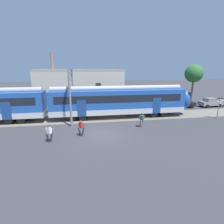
# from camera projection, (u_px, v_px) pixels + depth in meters

# --- Properties ---
(ground_plane) EXTENTS (160.00, 160.00, 0.00)m
(ground_plane) POSITION_uv_depth(u_px,v_px,m) (102.00, 134.00, 17.97)
(ground_plane) COLOR #38383D
(track_bed) EXTENTS (80.00, 4.40, 0.01)m
(track_bed) POSITION_uv_depth(u_px,v_px,m) (35.00, 121.00, 22.62)
(track_bed) COLOR slate
(track_bed) RESTS_ON ground
(commuter_train) EXTENTS (38.05, 3.07, 4.73)m
(commuter_train) POSITION_uv_depth(u_px,v_px,m) (54.00, 103.00, 22.47)
(commuter_train) COLOR silver
(commuter_train) RESTS_ON ground
(pedestrian_white) EXTENTS (0.67, 0.54, 1.67)m
(pedestrian_white) POSITION_uv_depth(u_px,v_px,m) (49.00, 132.00, 15.85)
(pedestrian_white) COLOR #28282D
(pedestrian_white) RESTS_ON ground
(pedestrian_red) EXTENTS (0.71, 0.51, 1.67)m
(pedestrian_red) POSITION_uv_depth(u_px,v_px,m) (81.00, 126.00, 17.27)
(pedestrian_red) COLOR #28282D
(pedestrian_red) RESTS_ON ground
(pedestrian_green) EXTENTS (0.67, 0.51, 1.67)m
(pedestrian_green) POSITION_uv_depth(u_px,v_px,m) (142.00, 119.00, 19.87)
(pedestrian_green) COLOR #6B6051
(pedestrian_green) RESTS_ON ground
(parked_car_black) EXTENTS (4.04, 1.83, 1.54)m
(parked_car_black) POSITION_uv_depth(u_px,v_px,m) (183.00, 103.00, 29.94)
(parked_car_black) COLOR black
(parked_car_black) RESTS_ON ground
(parked_car_grey) EXTENTS (4.07, 1.89, 1.54)m
(parked_car_grey) POSITION_uv_depth(u_px,v_px,m) (210.00, 102.00, 30.65)
(parked_car_grey) COLOR gray
(parked_car_grey) RESTS_ON ground
(catenary_gantry) EXTENTS (0.24, 6.64, 6.53)m
(catenary_gantry) POSITION_uv_depth(u_px,v_px,m) (71.00, 87.00, 22.35)
(catenary_gantry) COLOR gray
(catenary_gantry) RESTS_ON ground
(crossing_signal) EXTENTS (0.96, 0.22, 3.00)m
(crossing_signal) POSITION_uv_depth(u_px,v_px,m) (219.00, 104.00, 23.03)
(crossing_signal) COLOR gray
(crossing_signal) RESTS_ON ground
(background_building) EXTENTS (15.23, 5.00, 9.20)m
(background_building) POSITION_uv_depth(u_px,v_px,m) (80.00, 88.00, 31.55)
(background_building) COLOR beige
(background_building) RESTS_ON ground
(street_tree_right) EXTENTS (3.44, 3.44, 7.33)m
(street_tree_right) POSITION_uv_depth(u_px,v_px,m) (194.00, 74.00, 33.76)
(street_tree_right) COLOR brown
(street_tree_right) RESTS_ON ground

